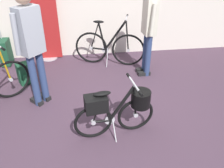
{
  "coord_description": "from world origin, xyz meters",
  "views": [
    {
      "loc": [
        -0.37,
        -2.5,
        2.26
      ],
      "look_at": [
        -0.01,
        0.26,
        0.55
      ],
      "focal_mm": 37.1,
      "sensor_mm": 36.0,
      "label": 1
    }
  ],
  "objects_px": {
    "rolling_suitcase": "(5,52)",
    "folding_bike_foreground": "(118,108)",
    "display_bike_left": "(110,47)",
    "backpack_on_floor": "(26,73)",
    "floor_banner_stand": "(44,27)",
    "visitor_browsing": "(31,42)",
    "visitor_near_wall": "(149,26)"
  },
  "relations": [
    {
      "from": "folding_bike_foreground",
      "to": "visitor_browsing",
      "type": "height_order",
      "value": "visitor_browsing"
    },
    {
      "from": "display_bike_left",
      "to": "visitor_browsing",
      "type": "bearing_deg",
      "value": -135.22
    },
    {
      "from": "folding_bike_foreground",
      "to": "visitor_near_wall",
      "type": "relative_size",
      "value": 0.64
    },
    {
      "from": "floor_banner_stand",
      "to": "visitor_near_wall",
      "type": "bearing_deg",
      "value": -25.79
    },
    {
      "from": "visitor_near_wall",
      "to": "rolling_suitcase",
      "type": "relative_size",
      "value": 2.04
    },
    {
      "from": "display_bike_left",
      "to": "floor_banner_stand",
      "type": "bearing_deg",
      "value": 161.32
    },
    {
      "from": "visitor_near_wall",
      "to": "backpack_on_floor",
      "type": "xyz_separation_m",
      "value": [
        -2.28,
        -0.07,
        -0.78
      ]
    },
    {
      "from": "display_bike_left",
      "to": "visitor_near_wall",
      "type": "height_order",
      "value": "visitor_near_wall"
    },
    {
      "from": "visitor_browsing",
      "to": "floor_banner_stand",
      "type": "bearing_deg",
      "value": 92.1
    },
    {
      "from": "rolling_suitcase",
      "to": "floor_banner_stand",
      "type": "bearing_deg",
      "value": 12.29
    },
    {
      "from": "folding_bike_foreground",
      "to": "backpack_on_floor",
      "type": "relative_size",
      "value": 2.75
    },
    {
      "from": "folding_bike_foreground",
      "to": "floor_banner_stand",
      "type": "bearing_deg",
      "value": 114.8
    },
    {
      "from": "rolling_suitcase",
      "to": "folding_bike_foreground",
      "type": "bearing_deg",
      "value": -49.53
    },
    {
      "from": "display_bike_left",
      "to": "folding_bike_foreground",
      "type": "bearing_deg",
      "value": -93.74
    },
    {
      "from": "visitor_browsing",
      "to": "backpack_on_floor",
      "type": "relative_size",
      "value": 4.56
    },
    {
      "from": "backpack_on_floor",
      "to": "rolling_suitcase",
      "type": "bearing_deg",
      "value": 123.66
    },
    {
      "from": "folding_bike_foreground",
      "to": "rolling_suitcase",
      "type": "bearing_deg",
      "value": 130.47
    },
    {
      "from": "floor_banner_stand",
      "to": "rolling_suitcase",
      "type": "height_order",
      "value": "floor_banner_stand"
    },
    {
      "from": "floor_banner_stand",
      "to": "visitor_browsing",
      "type": "relative_size",
      "value": 0.91
    },
    {
      "from": "floor_banner_stand",
      "to": "visitor_browsing",
      "type": "distance_m",
      "value": 1.74
    },
    {
      "from": "floor_banner_stand",
      "to": "display_bike_left",
      "type": "relative_size",
      "value": 1.15
    },
    {
      "from": "floor_banner_stand",
      "to": "backpack_on_floor",
      "type": "height_order",
      "value": "floor_banner_stand"
    },
    {
      "from": "floor_banner_stand",
      "to": "rolling_suitcase",
      "type": "bearing_deg",
      "value": -167.71
    },
    {
      "from": "floor_banner_stand",
      "to": "visitor_browsing",
      "type": "xyz_separation_m",
      "value": [
        0.06,
        -1.71,
        0.32
      ]
    },
    {
      "from": "visitor_browsing",
      "to": "visitor_near_wall",
      "type": "bearing_deg",
      "value": 21.17
    },
    {
      "from": "floor_banner_stand",
      "to": "backpack_on_floor",
      "type": "distance_m",
      "value": 1.2
    },
    {
      "from": "floor_banner_stand",
      "to": "rolling_suitcase",
      "type": "relative_size",
      "value": 1.97
    },
    {
      "from": "display_bike_left",
      "to": "visitor_near_wall",
      "type": "distance_m",
      "value": 1.02
    },
    {
      "from": "floor_banner_stand",
      "to": "folding_bike_foreground",
      "type": "bearing_deg",
      "value": -65.2
    },
    {
      "from": "floor_banner_stand",
      "to": "backpack_on_floor",
      "type": "bearing_deg",
      "value": -105.61
    },
    {
      "from": "folding_bike_foreground",
      "to": "display_bike_left",
      "type": "xyz_separation_m",
      "value": [
        0.14,
        2.13,
        -0.03
      ]
    },
    {
      "from": "display_bike_left",
      "to": "backpack_on_floor",
      "type": "distance_m",
      "value": 1.73
    }
  ]
}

